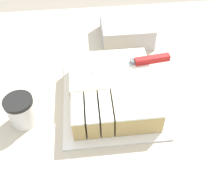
# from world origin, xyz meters

# --- Properties ---
(countertop) EXTENTS (1.40, 1.10, 0.92)m
(countertop) POSITION_xyz_m (0.00, 0.00, 0.46)
(countertop) COLOR beige
(countertop) RESTS_ON ground_plane
(cake_board) EXTENTS (0.33, 0.38, 0.01)m
(cake_board) POSITION_xyz_m (0.02, -0.08, 0.93)
(cake_board) COLOR white
(cake_board) RESTS_ON countertop
(cake) EXTENTS (0.27, 0.32, 0.08)m
(cake) POSITION_xyz_m (0.02, -0.08, 0.97)
(cake) COLOR tan
(cake) RESTS_ON cake_board
(knife) EXTENTS (0.32, 0.06, 0.02)m
(knife) POSITION_xyz_m (0.14, -0.00, 1.02)
(knife) COLOR silver
(knife) RESTS_ON cake
(coffee_cup) EXTENTS (0.09, 0.09, 0.10)m
(coffee_cup) POSITION_xyz_m (-0.27, -0.14, 0.97)
(coffee_cup) COLOR white
(coffee_cup) RESTS_ON countertop
(storage_box) EXTENTS (0.21, 0.21, 0.09)m
(storage_box) POSITION_xyz_m (0.12, 0.27, 0.97)
(storage_box) COLOR #B2B2B7
(storage_box) RESTS_ON countertop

